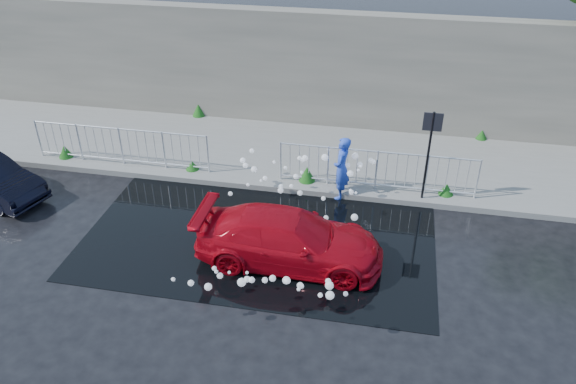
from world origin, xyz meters
name	(u,v)px	position (x,y,z in m)	size (l,w,h in m)	color
ground	(228,258)	(0.00, 0.00, 0.00)	(90.00, 90.00, 0.00)	black
pavement	(276,152)	(0.00, 5.00, 0.07)	(30.00, 4.00, 0.15)	slate
curb	(260,186)	(0.00, 3.00, 0.08)	(30.00, 0.25, 0.16)	slate
retaining_wall	(290,67)	(0.00, 7.20, 1.90)	(30.00, 0.60, 3.50)	#605B50
puddle	(261,234)	(0.50, 1.00, 0.01)	(8.00, 5.00, 0.01)	black
sign_post	(430,142)	(4.20, 3.10, 1.72)	(0.45, 0.06, 2.50)	black
railing_left	(121,145)	(-4.00, 3.35, 0.74)	(5.05, 0.05, 1.10)	silver
railing_right	(377,169)	(3.00, 3.35, 0.74)	(5.05, 0.05, 1.10)	silver
weeds	(260,150)	(-0.36, 4.54, 0.33)	(12.17, 3.93, 0.41)	#124111
water_spray	(298,207)	(1.36, 1.10, 0.79)	(3.48, 5.61, 1.12)	white
red_car	(289,239)	(1.35, 0.16, 0.58)	(1.64, 4.03, 1.17)	#AA0612
person	(342,168)	(2.14, 3.00, 0.84)	(0.61, 0.40, 1.68)	blue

